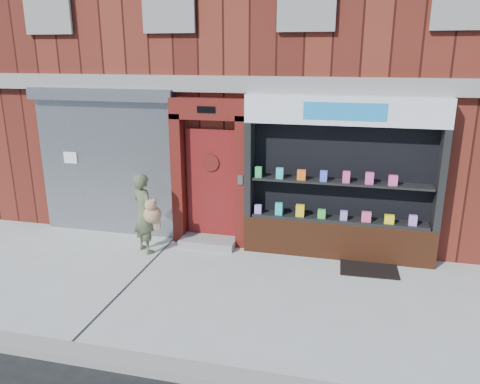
% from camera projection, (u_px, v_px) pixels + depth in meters
% --- Properties ---
extents(ground, '(80.00, 80.00, 0.00)m').
position_uv_depth(ground, '(222.00, 290.00, 7.62)').
color(ground, '#9E9E99').
rests_on(ground, ground).
extents(curb, '(60.00, 0.30, 0.12)m').
position_uv_depth(curb, '(173.00, 370.00, 5.60)').
color(curb, gray).
rests_on(curb, ground).
extents(building, '(12.00, 8.16, 8.00)m').
position_uv_depth(building, '(283.00, 41.00, 12.06)').
color(building, '#4D1811').
rests_on(building, ground).
extents(shutter_bay, '(3.10, 0.30, 3.04)m').
position_uv_depth(shutter_bay, '(106.00, 154.00, 9.60)').
color(shutter_bay, gray).
rests_on(shutter_bay, ground).
extents(red_door_bay, '(1.52, 0.58, 2.90)m').
position_uv_depth(red_door_bay, '(210.00, 173.00, 9.10)').
color(red_door_bay, '#55130E').
rests_on(red_door_bay, ground).
extents(pharmacy_bay, '(3.50, 0.41, 3.00)m').
position_uv_depth(pharmacy_bay, '(340.00, 186.00, 8.52)').
color(pharmacy_bay, '#582A15').
rests_on(pharmacy_bay, ground).
extents(woman, '(0.70, 0.63, 1.56)m').
position_uv_depth(woman, '(145.00, 213.00, 8.87)').
color(woman, '#4E5739').
rests_on(woman, ground).
extents(doormat, '(1.02, 0.74, 0.02)m').
position_uv_depth(doormat, '(369.00, 268.00, 8.34)').
color(doormat, black).
rests_on(doormat, ground).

